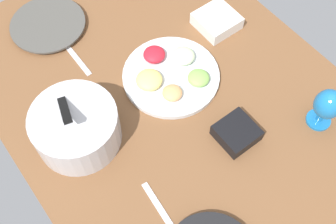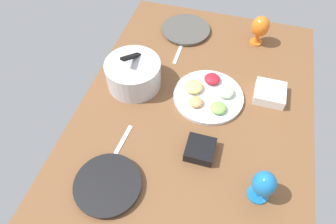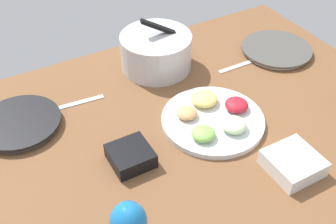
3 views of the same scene
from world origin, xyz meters
The scene contains 10 objects.
ground_plane centered at (0.00, 0.00, -2.00)cm, with size 160.00×104.00×4.00cm, color brown.
dinner_plate_left centered at (-40.35, 23.57, 1.33)cm, with size 25.64×25.64×2.56cm.
dinner_plate_right centered at (57.90, 17.72, 1.08)cm, with size 27.10×27.10×2.08cm.
mixing_bowl centered at (12.36, 31.98, 7.03)cm, with size 26.89×25.89×19.42cm.
fruit_platter centered at (13.52, -4.09, 1.74)cm, with size 32.56×32.56×5.27cm.
hurricane_glass_blue centered at (-28.09, -31.16, 9.27)cm, with size 8.52×8.52×15.33cm.
square_bowl_black centered at (-16.45, -6.65, 2.60)cm, with size 11.54×11.54×4.67cm.
square_bowl_white centered at (21.67, -31.31, 2.73)cm, with size 13.77×13.77×4.91cm.
fork_by_left_plate centered at (-20.86, 25.73, 0.30)cm, with size 18.00×1.80×0.60cm, color silver.
fork_by_right_plate centered at (39.70, 17.09, 0.30)cm, with size 18.00×1.80×0.60cm, color silver.
Camera 3 is at (-46.40, -81.79, 88.29)cm, focal length 44.21 mm.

